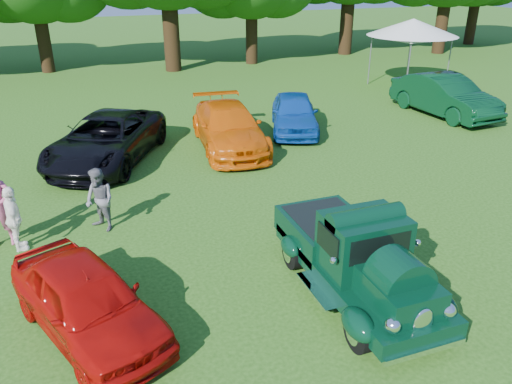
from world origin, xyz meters
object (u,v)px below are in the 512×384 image
object	(u,v)px
back_car_orange	(229,127)
spectator_grey	(100,200)
back_car_blue	(294,113)
spectator_white	(14,219)
red_convertible	(87,300)
canopy_tent	(413,28)
back_car_black	(106,139)
back_car_green	(445,96)
hero_pickup	(355,258)

from	to	relation	value
back_car_orange	spectator_grey	distance (m)	6.49
back_car_blue	spectator_white	size ratio (longest dim) A/B	2.74
red_convertible	back_car_blue	distance (m)	12.24
spectator_grey	canopy_tent	xyz separation A→B (m)	(16.15, 10.57, 2.15)
back_car_black	back_car_green	bearing A→B (deg)	31.29
back_car_black	back_car_orange	size ratio (longest dim) A/B	1.07
hero_pickup	back_car_black	world-z (taller)	hero_pickup
spectator_grey	hero_pickup	bearing A→B (deg)	13.10
back_car_green	spectator_grey	bearing A→B (deg)	-163.29
back_car_black	back_car_green	distance (m)	13.74
canopy_tent	hero_pickup	bearing A→B (deg)	-128.59
back_car_orange	spectator_grey	size ratio (longest dim) A/B	3.26
hero_pickup	back_car_black	distance (m)	9.66
spectator_white	back_car_orange	bearing A→B (deg)	-60.80
hero_pickup	canopy_tent	world-z (taller)	canopy_tent
hero_pickup	spectator_white	world-z (taller)	hero_pickup
back_car_blue	canopy_tent	xyz separation A→B (m)	(8.66, 5.01, 2.22)
hero_pickup	back_car_green	xyz separation A→B (m)	(9.93, 9.64, 0.08)
spectator_grey	canopy_tent	distance (m)	19.42
back_car_orange	back_car_blue	size ratio (longest dim) A/B	1.22
hero_pickup	back_car_black	bearing A→B (deg)	113.08
red_convertible	spectator_white	world-z (taller)	spectator_white
back_car_green	canopy_tent	xyz separation A→B (m)	(1.88, 5.16, 2.10)
red_convertible	back_car_black	xyz separation A→B (m)	(1.06, 8.36, 0.11)
back_car_orange	spectator_grey	xyz separation A→B (m)	(-4.60, -4.59, 0.04)
red_convertible	canopy_tent	xyz separation A→B (m)	(16.66, 14.28, 2.28)
back_car_orange	spectator_grey	bearing A→B (deg)	-129.45
back_car_black	back_car_orange	distance (m)	4.05
back_car_black	spectator_white	bearing A→B (deg)	-87.50
red_convertible	back_car_black	distance (m)	8.43
spectator_grey	canopy_tent	bearing A→B (deg)	90.60
back_car_black	spectator_white	world-z (taller)	spectator_white
hero_pickup	back_car_orange	bearing A→B (deg)	88.31
back_car_blue	red_convertible	bearing A→B (deg)	-109.82
hero_pickup	canopy_tent	size ratio (longest dim) A/B	0.86
back_car_blue	hero_pickup	bearing A→B (deg)	-86.88
red_convertible	back_car_blue	world-z (taller)	back_car_blue
back_car_blue	spectator_grey	xyz separation A→B (m)	(-7.49, -5.56, 0.07)
spectator_white	canopy_tent	xyz separation A→B (m)	(17.97, 10.88, 2.17)
back_car_black	back_car_blue	distance (m)	7.00
back_car_green	hero_pickup	bearing A→B (deg)	-139.91
back_car_green	spectator_white	xyz separation A→B (m)	(-16.10, -5.72, -0.07)
back_car_green	spectator_grey	world-z (taller)	back_car_green
red_convertible	spectator_grey	distance (m)	3.74
hero_pickup	canopy_tent	xyz separation A→B (m)	(11.81, 14.80, 2.18)
back_car_orange	back_car_green	world-z (taller)	back_car_green
back_car_orange	back_car_blue	bearing A→B (deg)	24.29
hero_pickup	back_car_black	xyz separation A→B (m)	(-3.78, 8.88, 0.01)
hero_pickup	red_convertible	xyz separation A→B (m)	(-4.85, 0.53, -0.10)
back_car_blue	back_car_green	distance (m)	6.78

